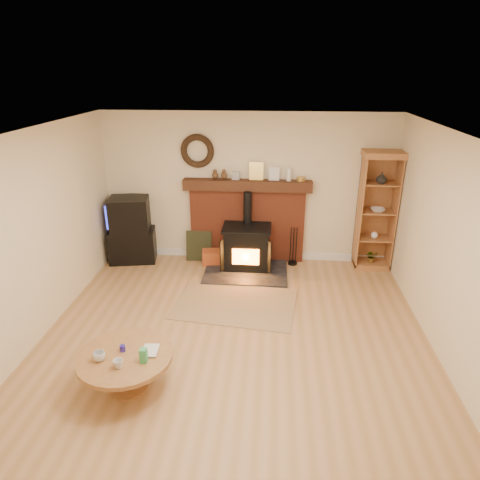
# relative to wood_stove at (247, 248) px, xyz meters

# --- Properties ---
(ground) EXTENTS (5.50, 5.50, 0.00)m
(ground) POSITION_rel_wood_stove_xyz_m (-0.02, -2.28, -0.37)
(ground) COLOR #A67945
(ground) RESTS_ON ground
(room_shell) EXTENTS (5.02, 5.52, 2.61)m
(room_shell) POSITION_rel_wood_stove_xyz_m (-0.04, -2.18, 1.34)
(room_shell) COLOR beige
(room_shell) RESTS_ON ground
(chimney_breast) EXTENTS (2.20, 0.22, 1.78)m
(chimney_breast) POSITION_rel_wood_stove_xyz_m (-0.02, 0.39, 0.43)
(chimney_breast) COLOR #993F27
(chimney_breast) RESTS_ON ground
(wood_stove) EXTENTS (1.40, 1.00, 1.32)m
(wood_stove) POSITION_rel_wood_stove_xyz_m (0.00, 0.00, 0.00)
(wood_stove) COLOR black
(wood_stove) RESTS_ON ground
(area_rug) EXTENTS (1.88, 1.41, 0.01)m
(area_rug) POSITION_rel_wood_stove_xyz_m (-0.09, -1.23, -0.37)
(area_rug) COLOR brown
(area_rug) RESTS_ON ground
(tv_unit) EXTENTS (0.88, 0.68, 1.17)m
(tv_unit) POSITION_rel_wood_stove_xyz_m (-2.07, 0.19, 0.19)
(tv_unit) COLOR black
(tv_unit) RESTS_ON ground
(curio_cabinet) EXTENTS (0.65, 0.47, 2.03)m
(curio_cabinet) POSITION_rel_wood_stove_xyz_m (2.17, 0.28, 0.64)
(curio_cabinet) COLOR #935730
(curio_cabinet) RESTS_ON ground
(firelog_box) EXTENTS (0.44, 0.31, 0.26)m
(firelog_box) POSITION_rel_wood_stove_xyz_m (-0.58, 0.12, -0.24)
(firelog_box) COLOR orange
(firelog_box) RESTS_ON ground
(leaning_painting) EXTENTS (0.46, 0.12, 0.55)m
(leaning_painting) POSITION_rel_wood_stove_xyz_m (-0.88, 0.27, -0.10)
(leaning_painting) COLOR black
(leaning_painting) RESTS_ON ground
(fire_tools) EXTENTS (0.16, 0.16, 0.70)m
(fire_tools) POSITION_rel_wood_stove_xyz_m (0.81, 0.22, -0.24)
(fire_tools) COLOR black
(fire_tools) RESTS_ON ground
(coffee_table) EXTENTS (1.02, 1.02, 0.59)m
(coffee_table) POSITION_rel_wood_stove_xyz_m (-1.10, -3.09, -0.02)
(coffee_table) COLOR brown
(coffee_table) RESTS_ON ground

